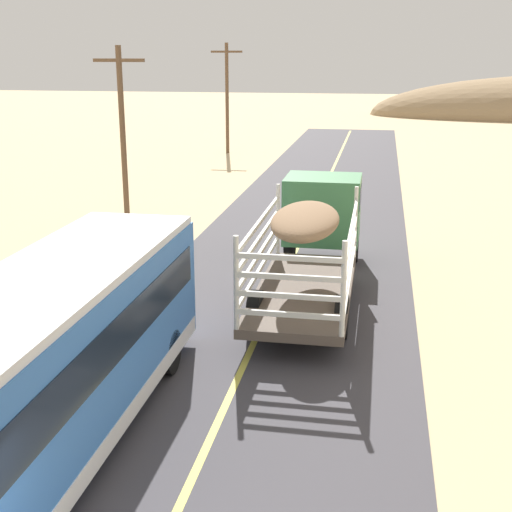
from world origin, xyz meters
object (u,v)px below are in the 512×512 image
at_px(livestock_truck, 316,225).
at_px(power_pole_mid, 122,127).
at_px(power_pole_far, 227,95).
at_px(bus, 50,359).

relative_size(livestock_truck, power_pole_mid, 1.35).
bearing_deg(power_pole_mid, power_pole_far, 90.00).
bearing_deg(bus, power_pole_far, 97.94).
relative_size(bus, power_pole_mid, 1.39).
bearing_deg(power_pole_mid, livestock_truck, -39.10).
bearing_deg(power_pole_mid, bus, -73.34).
bearing_deg(bus, power_pole_mid, 106.66).
height_order(bus, power_pole_mid, power_pole_mid).
bearing_deg(power_pole_far, livestock_truck, -71.99).
distance_m(bus, power_pole_far, 38.45).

